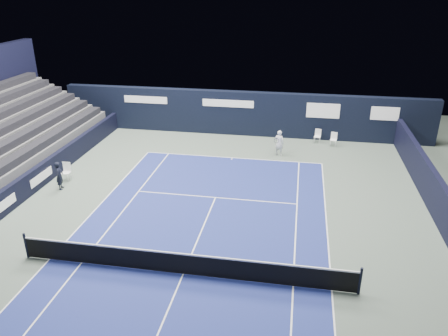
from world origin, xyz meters
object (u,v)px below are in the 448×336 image
object	(u,v)px
folding_chair_back_a	(318,134)
folding_chair_back_b	(334,138)
tennis_net	(183,263)
tennis_player	(279,143)
line_judge_chair	(66,170)

from	to	relation	value
folding_chair_back_a	folding_chair_back_b	world-z (taller)	folding_chair_back_a
tennis_net	tennis_player	size ratio (longest dim) A/B	7.88
line_judge_chair	tennis_net	distance (m)	11.07
folding_chair_back_b	tennis_net	world-z (taller)	tennis_net
tennis_player	line_judge_chair	bearing A→B (deg)	-152.98
folding_chair_back_b	folding_chair_back_a	bearing A→B (deg)	163.87
folding_chair_back_a	tennis_net	world-z (taller)	tennis_net
tennis_net	tennis_player	distance (m)	13.17
folding_chair_back_a	line_judge_chair	xyz separation A→B (m)	(-13.78, -8.63, -0.04)
folding_chair_back_b	tennis_player	world-z (taller)	tennis_player
tennis_player	folding_chair_back_b	bearing A→B (deg)	33.85
line_judge_chair	tennis_net	xyz separation A→B (m)	(8.50, -7.09, -0.07)
folding_chair_back_a	tennis_player	bearing A→B (deg)	-119.03
line_judge_chair	folding_chair_back_a	bearing A→B (deg)	30.12
line_judge_chair	tennis_player	bearing A→B (deg)	25.08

